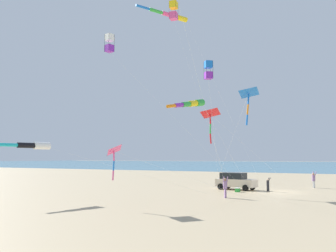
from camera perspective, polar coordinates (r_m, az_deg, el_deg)
The scene contains 16 objects.
ground_plane at distance 37.78m, azimuth 17.69°, elevation -10.33°, with size 600.00×600.00×0.00m, color tan.
ocean_water_strip at distance 202.15m, azimuth 25.96°, elevation -5.71°, with size 240.00×600.00×0.01m, color #386B84.
parked_car at distance 39.18m, azimuth 11.08°, elevation -8.89°, with size 2.56×4.52×1.85m.
cooler_box at distance 36.75m, azimuth 11.41°, elevation -10.29°, with size 0.62×0.42×0.42m.
person_adult_flyer at distance 31.13m, azimuth 9.43°, elevation -9.75°, with size 0.67×0.61×1.88m.
person_child_green_jacket at distance 44.00m, azimuth 22.92°, elevation -8.06°, with size 0.65×0.56×1.89m.
person_child_grey_jacket at distance 37.85m, azimuth 16.18°, elevation -9.16°, with size 0.51×0.52×1.45m.
kite_delta_magenta_far_left at distance 28.11m, azimuth 13.09°, elevation 5.28°, with size 6.54×6.05×9.06m.
kite_windsock_white_trailing at distance 43.26m, azimuth 0.27°, elevation 17.85°, with size 6.46×12.39×20.78m.
kite_box_purple_drifting at distance 34.06m, azimuth -9.62°, elevation 13.32°, with size 11.54×10.18×15.18m.
kite_delta_orange_high_right at distance 24.36m, azimuth -9.01°, elevation -4.04°, with size 11.99×6.85×4.45m.
kite_delta_long_streamer_right at distance 34.94m, azimuth 6.92°, elevation 2.03°, with size 11.26×7.39×8.50m.
kite_box_striped_overhead at distance 41.17m, azimuth 0.93°, elevation 18.52°, with size 4.22×5.45×21.16m.
kite_box_blue_topmost at distance 27.60m, azimuth 6.69°, elevation 9.13°, with size 8.63×2.47×11.07m.
kite_windsock_yellow_midlevel at distance 30.43m, azimuth -21.33°, elevation -3.03°, with size 14.38×11.59×4.80m.
kite_windsock_black_fish_shape at distance 23.91m, azimuth 3.79°, elevation 3.67°, with size 16.38×1.27×7.71m.
Camera 1 is at (37.01, 6.69, 3.51)m, focal length 36.90 mm.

